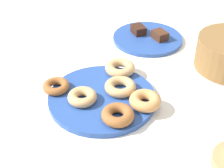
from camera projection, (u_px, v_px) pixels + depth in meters
name	position (u px, v px, depth m)	size (l,w,h in m)	color
ground_plane	(102.00, 100.00, 0.88)	(2.40, 2.40, 0.00)	white
donut_plate	(102.00, 98.00, 0.88)	(0.30, 0.30, 0.02)	#284C9E
donut_0	(120.00, 68.00, 0.96)	(0.09, 0.09, 0.03)	tan
donut_1	(116.00, 115.00, 0.79)	(0.08, 0.08, 0.03)	#995B2D
donut_2	(82.00, 97.00, 0.85)	(0.08, 0.08, 0.03)	tan
donut_3	(56.00, 86.00, 0.89)	(0.07, 0.07, 0.02)	#995B2D
donut_4	(145.00, 101.00, 0.83)	(0.08, 0.08, 0.03)	tan
donut_5	(121.00, 88.00, 0.88)	(0.09, 0.09, 0.03)	tan
cake_plate	(147.00, 38.00, 1.16)	(0.25, 0.25, 0.01)	#284C9E
brownie_near	(138.00, 30.00, 1.17)	(0.05, 0.04, 0.03)	#381E14
brownie_far	(160.00, 35.00, 1.13)	(0.05, 0.04, 0.03)	#472819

